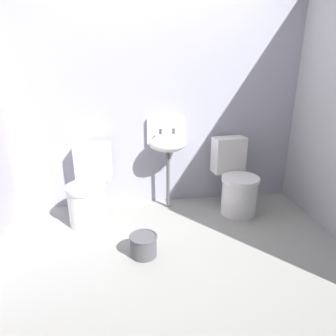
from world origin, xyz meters
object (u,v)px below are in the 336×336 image
Objects in this scene: bucket at (144,245)px; toilet_right at (236,183)px; sink at (168,143)px; toilet_left at (89,191)px.

toilet_right is at bearing 33.79° from bucket.
sink is 4.09× the size of bucket.
toilet_left reaches higher than bucket.
sink reaches higher than bucket.
toilet_right is 3.22× the size of bucket.
sink is at bearing -156.35° from toilet_left.
bucket is at bearing 136.34° from toilet_left.
toilet_right is at bearing -168.91° from toilet_left.
toilet_right is 0.87m from sink.
bucket is (-1.07, -0.72, -0.22)m from toilet_right.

